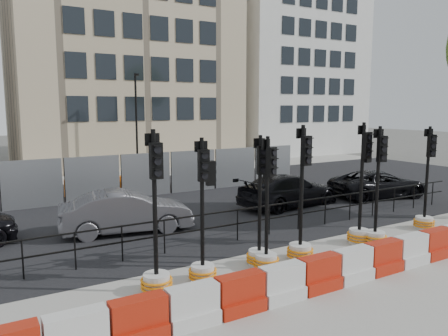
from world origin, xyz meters
TOP-DOWN VIEW (x-y plane):
  - ground at (0.00, 0.00)m, footprint 120.00×120.00m
  - sidewalk_near at (0.00, -3.00)m, footprint 40.00×6.00m
  - road at (0.00, 7.00)m, footprint 40.00×14.00m
  - sidewalk_far at (0.00, 16.00)m, footprint 40.00×4.00m
  - building_cream at (2.00, 21.99)m, footprint 15.00×10.06m
  - building_white at (17.00, 21.99)m, footprint 12.00×9.06m
  - kerb_railing at (0.00, 1.20)m, footprint 18.00×0.04m
  - heras_fencing at (-0.01, 9.80)m, footprint 14.33×1.72m
  - lamp_post_far at (0.50, 14.98)m, footprint 0.12×0.56m
  - barrier_row at (0.00, -2.80)m, footprint 16.75×0.50m
  - traffic_signal_a at (-4.74, -1.08)m, footprint 0.71×0.71m
  - traffic_signal_b at (-3.57, -1.05)m, footprint 0.67×0.67m
  - traffic_signal_c at (-1.83, -1.18)m, footprint 0.67×0.67m
  - traffic_signal_d at (-1.81, -0.85)m, footprint 0.67×0.67m
  - traffic_signal_e at (-0.65, -1.08)m, footprint 0.71×0.71m
  - traffic_signal_f at (1.83, -0.88)m, footprint 0.72×0.72m
  - traffic_signal_g at (2.08, -1.25)m, footprint 0.70×0.70m
  - traffic_signal_h at (4.92, -0.87)m, footprint 0.68×0.68m
  - car_b at (-3.83, 3.82)m, footprint 2.89×4.70m
  - car_c at (3.11, 4.11)m, footprint 2.82×4.99m
  - car_d at (7.77, 3.45)m, footprint 3.79×5.24m

SIDE VIEW (x-z plane):
  - ground at x=0.00m, z-range 0.00..0.00m
  - sidewalk_near at x=0.00m, z-range 0.00..0.02m
  - sidewalk_far at x=0.00m, z-range 0.00..0.02m
  - road at x=0.00m, z-range 0.00..0.03m
  - barrier_row at x=0.00m, z-range -0.03..0.77m
  - car_d at x=7.77m, z-range 0.00..1.23m
  - car_c at x=3.11m, z-range 0.00..1.34m
  - heras_fencing at x=-0.01m, z-range -0.32..1.68m
  - kerb_railing at x=0.00m, z-range 0.19..1.19m
  - car_b at x=-3.83m, z-range 0.00..1.38m
  - traffic_signal_c at x=-1.83m, z-range -0.99..2.39m
  - traffic_signal_h at x=4.92m, z-range -1.01..2.44m
  - traffic_signal_g at x=2.08m, z-range -1.04..2.50m
  - traffic_signal_a at x=-4.74m, z-range -1.06..2.56m
  - traffic_signal_e at x=-0.65m, z-range -1.06..2.56m
  - traffic_signal_d at x=-1.81m, z-range -0.89..2.50m
  - traffic_signal_b at x=-3.57m, z-range -0.89..2.51m
  - traffic_signal_f at x=1.83m, z-range -0.95..2.69m
  - lamp_post_far at x=0.50m, z-range 0.22..6.22m
  - building_white at x=17.00m, z-range 0.00..16.00m
  - building_cream at x=2.00m, z-range 0.00..18.00m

